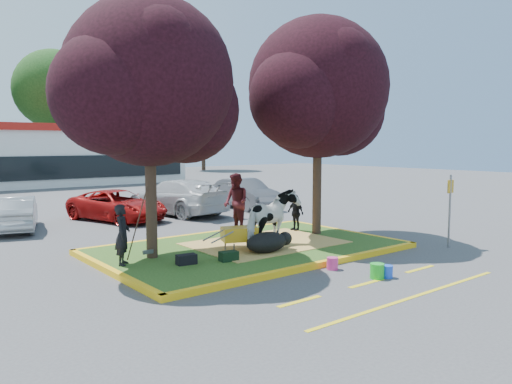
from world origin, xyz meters
TOP-DOWN VIEW (x-y plane):
  - ground at (0.00, 0.00)m, footprint 90.00×90.00m
  - median_island at (0.00, 0.00)m, footprint 8.00×5.00m
  - curb_near at (0.00, -2.58)m, footprint 8.30×0.16m
  - curb_far at (0.00, 2.58)m, footprint 8.30×0.16m
  - curb_left at (-4.08, 0.00)m, footprint 0.16×5.30m
  - curb_right at (4.08, 0.00)m, footprint 0.16×5.30m
  - straw_bedding at (0.60, 0.00)m, footprint 4.20×3.00m
  - tree_purple_left at (-2.78, 0.38)m, footprint 5.06×4.20m
  - tree_purple_right at (2.92, 0.18)m, footprint 5.30×4.40m
  - fire_lane_stripe_a at (-2.00, -4.20)m, footprint 1.10×0.12m
  - fire_lane_stripe_b at (0.00, -4.20)m, footprint 1.10×0.12m
  - fire_lane_stripe_c at (2.00, -4.20)m, footprint 1.10×0.12m
  - fire_lane_long at (0.00, -5.40)m, footprint 6.00×0.10m
  - retail_building at (2.00, 27.98)m, footprint 20.40×8.40m
  - cow at (0.42, -0.52)m, footprint 2.06×1.41m
  - calf at (-0.16, -0.98)m, footprint 1.27×0.73m
  - handler at (-3.70, 0.12)m, footprint 0.58×0.63m
  - visitor_a at (1.12, 2.15)m, footprint 0.82×1.00m
  - visitor_b at (2.73, 1.01)m, footprint 0.29×0.70m
  - wheelbarrow at (-0.54, -0.29)m, footprint 1.66×0.86m
  - gear_bag_dark at (-2.50, -0.79)m, footprint 0.50×0.32m
  - gear_bag_green at (-1.50, -1.13)m, footprint 0.48×0.33m
  - sign_post at (4.90, -3.23)m, footprint 0.30×0.06m
  - bucket_green at (0.50, -4.09)m, footprint 0.39×0.39m
  - bucket_pink at (0.31, -2.90)m, footprint 0.34×0.34m
  - bucket_blue at (0.74, -4.18)m, footprint 0.33×0.33m
  - car_silver at (-4.35, 7.67)m, footprint 2.28×3.89m
  - car_red at (-0.64, 7.68)m, footprint 3.19×4.74m
  - car_white at (2.08, 7.78)m, footprint 2.95×5.48m
  - car_grey at (5.56, 7.54)m, footprint 1.77×4.31m

SIDE VIEW (x-z plane):
  - ground at x=0.00m, z-range 0.00..0.00m
  - fire_lane_stripe_a at x=-2.00m, z-range 0.00..0.01m
  - fire_lane_stripe_b at x=0.00m, z-range 0.00..0.01m
  - fire_lane_stripe_c at x=2.00m, z-range 0.00..0.01m
  - fire_lane_long at x=0.00m, z-range 0.00..0.01m
  - median_island at x=0.00m, z-range 0.00..0.15m
  - curb_near at x=0.00m, z-range 0.00..0.15m
  - curb_far at x=0.00m, z-range 0.00..0.15m
  - curb_left at x=-4.08m, z-range 0.00..0.15m
  - curb_right at x=4.08m, z-range 0.00..0.15m
  - bucket_blue at x=0.74m, z-range 0.00..0.28m
  - bucket_pink at x=0.31m, z-range 0.00..0.30m
  - straw_bedding at x=0.60m, z-range 0.15..0.16m
  - bucket_green at x=0.50m, z-range 0.00..0.34m
  - gear_bag_green at x=-1.50m, z-range 0.15..0.39m
  - gear_bag_dark at x=-2.50m, z-range 0.15..0.39m
  - calf at x=-0.16m, z-range 0.15..0.70m
  - wheelbarrow at x=-0.54m, z-range 0.27..0.90m
  - car_red at x=-0.64m, z-range 0.00..1.21m
  - car_silver at x=-4.35m, z-range 0.00..1.21m
  - car_grey at x=5.56m, z-range 0.00..1.39m
  - visitor_b at x=2.73m, z-range 0.15..1.35m
  - car_white at x=2.08m, z-range 0.00..1.51m
  - handler at x=-3.70m, z-range 0.15..1.60m
  - cow at x=0.42m, z-range 0.15..1.74m
  - visitor_a at x=1.12m, z-range 0.15..2.07m
  - sign_post at x=4.90m, z-range 0.22..2.36m
  - retail_building at x=2.00m, z-range 0.05..4.45m
  - tree_purple_left at x=-2.78m, z-range 1.10..7.61m
  - tree_purple_right at x=2.92m, z-range 1.15..7.97m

